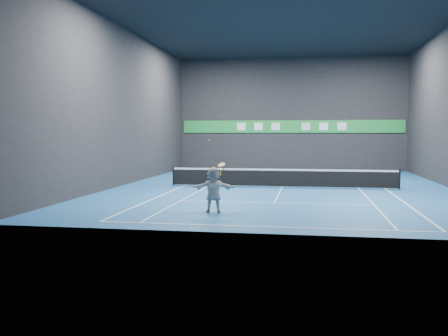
% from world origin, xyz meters
% --- Properties ---
extents(ground, '(26.00, 26.00, 0.00)m').
position_xyz_m(ground, '(0.00, 0.00, 0.00)').
color(ground, '#19518C').
rests_on(ground, ground).
extents(ceiling, '(26.00, 26.00, 0.00)m').
position_xyz_m(ceiling, '(0.00, 0.00, 9.00)').
color(ceiling, black).
rests_on(ceiling, ground).
extents(wall_back, '(18.00, 0.10, 9.00)m').
position_xyz_m(wall_back, '(0.00, 13.00, 4.50)').
color(wall_back, '#232326').
rests_on(wall_back, ground).
extents(wall_front, '(18.00, 0.10, 9.00)m').
position_xyz_m(wall_front, '(0.00, -13.00, 4.50)').
color(wall_front, '#232326').
rests_on(wall_front, ground).
extents(wall_left, '(0.10, 26.00, 9.00)m').
position_xyz_m(wall_left, '(-9.00, 0.00, 4.50)').
color(wall_left, '#232326').
rests_on(wall_left, ground).
extents(baseline_near, '(10.98, 0.08, 0.01)m').
position_xyz_m(baseline_near, '(0.00, -11.89, 0.00)').
color(baseline_near, white).
rests_on(baseline_near, ground).
extents(baseline_far, '(10.98, 0.08, 0.01)m').
position_xyz_m(baseline_far, '(0.00, 11.89, 0.00)').
color(baseline_far, white).
rests_on(baseline_far, ground).
extents(sideline_doubles_left, '(0.08, 23.78, 0.01)m').
position_xyz_m(sideline_doubles_left, '(-5.49, 0.00, 0.00)').
color(sideline_doubles_left, white).
rests_on(sideline_doubles_left, ground).
extents(sideline_doubles_right, '(0.08, 23.78, 0.01)m').
position_xyz_m(sideline_doubles_right, '(5.49, 0.00, 0.00)').
color(sideline_doubles_right, white).
rests_on(sideline_doubles_right, ground).
extents(sideline_singles_left, '(0.06, 23.78, 0.01)m').
position_xyz_m(sideline_singles_left, '(-4.11, 0.00, 0.00)').
color(sideline_singles_left, white).
rests_on(sideline_singles_left, ground).
extents(sideline_singles_right, '(0.06, 23.78, 0.01)m').
position_xyz_m(sideline_singles_right, '(4.11, 0.00, 0.00)').
color(sideline_singles_right, white).
rests_on(sideline_singles_right, ground).
extents(service_line_near, '(8.23, 0.06, 0.01)m').
position_xyz_m(service_line_near, '(0.00, -6.40, 0.00)').
color(service_line_near, white).
rests_on(service_line_near, ground).
extents(service_line_far, '(8.23, 0.06, 0.01)m').
position_xyz_m(service_line_far, '(0.00, 6.40, 0.00)').
color(service_line_far, white).
rests_on(service_line_far, ground).
extents(center_service_line, '(0.06, 12.80, 0.01)m').
position_xyz_m(center_service_line, '(0.00, 0.00, 0.00)').
color(center_service_line, white).
rests_on(center_service_line, ground).
extents(player, '(1.65, 0.78, 1.71)m').
position_xyz_m(player, '(-2.10, -9.27, 0.85)').
color(player, silver).
rests_on(player, ground).
extents(tennis_ball, '(0.07, 0.07, 0.07)m').
position_xyz_m(tennis_ball, '(-2.27, -9.19, 2.72)').
color(tennis_ball, '#C2EF27').
rests_on(tennis_ball, player).
extents(tennis_net, '(12.50, 0.10, 1.07)m').
position_xyz_m(tennis_net, '(0.00, 0.00, 0.54)').
color(tennis_net, black).
rests_on(tennis_net, ground).
extents(sponsor_banner, '(17.64, 0.11, 1.00)m').
position_xyz_m(sponsor_banner, '(0.00, 12.93, 3.50)').
color(sponsor_banner, green).
rests_on(sponsor_banner, wall_back).
extents(tennis_racket, '(0.40, 0.37, 0.52)m').
position_xyz_m(tennis_racket, '(-1.81, -9.22, 1.73)').
color(tennis_racket, '#AC1712').
rests_on(tennis_racket, player).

